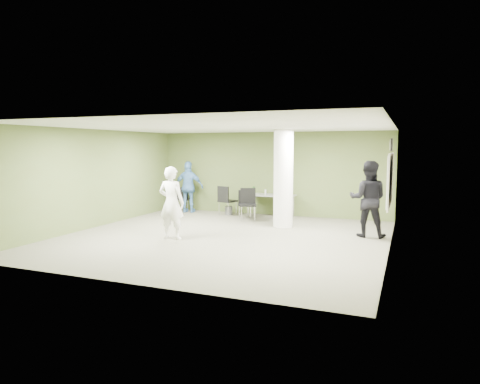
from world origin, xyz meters
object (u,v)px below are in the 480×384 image
at_px(man_black, 368,199).
at_px(man_blue, 189,187).
at_px(folding_table, 270,196).
at_px(chair_back_left, 184,197).
at_px(woman_white, 171,203).

height_order(man_black, man_blue, man_black).
distance_m(folding_table, chair_back_left, 3.27).
bearing_deg(folding_table, chair_back_left, -179.72).
relative_size(woman_white, man_blue, 1.01).
height_order(folding_table, woman_white, woman_white).
distance_m(chair_back_left, woman_white, 4.68).
xyz_separation_m(folding_table, chair_back_left, (-3.27, 0.02, -0.18)).
relative_size(chair_back_left, woman_white, 0.48).
bearing_deg(woman_white, man_blue, -70.33).
xyz_separation_m(folding_table, woman_white, (-1.26, -4.18, 0.22)).
height_order(woman_white, man_black, man_black).
distance_m(chair_back_left, man_blue, 0.53).
height_order(folding_table, chair_back_left, folding_table).
bearing_deg(man_blue, chair_back_left, -37.70).
distance_m(chair_back_left, man_black, 6.89).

